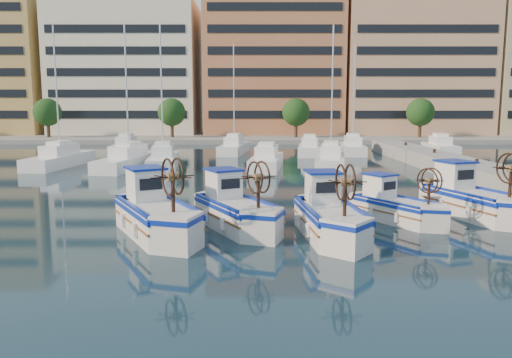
# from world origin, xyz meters

# --- Properties ---
(ground) EXTENTS (300.00, 300.00, 0.00)m
(ground) POSITION_xyz_m (0.00, 0.00, 0.00)
(ground) COLOR #182F3F
(ground) RESTS_ON ground
(waterfront) EXTENTS (180.00, 40.00, 25.60)m
(waterfront) POSITION_xyz_m (9.23, 65.04, 11.10)
(waterfront) COLOR gray
(waterfront) RESTS_ON ground
(yacht_marina) EXTENTS (39.21, 22.57, 11.50)m
(yacht_marina) POSITION_xyz_m (-2.85, 27.49, 0.53)
(yacht_marina) COLOR white
(yacht_marina) RESTS_ON ground
(fishing_boat_a) EXTENTS (4.18, 5.32, 3.22)m
(fishing_boat_a) POSITION_xyz_m (-5.72, -0.17, 0.89)
(fishing_boat_a) COLOR silver
(fishing_boat_a) RESTS_ON ground
(fishing_boat_b) EXTENTS (3.83, 4.92, 2.97)m
(fishing_boat_b) POSITION_xyz_m (-2.65, 0.92, 0.82)
(fishing_boat_b) COLOR silver
(fishing_boat_b) RESTS_ON ground
(fishing_boat_c) EXTENTS (2.47, 4.98, 3.04)m
(fishing_boat_c) POSITION_xyz_m (1.04, -0.38, 0.84)
(fishing_boat_c) COLOR silver
(fishing_boat_c) RESTS_ON ground
(fishing_boat_d) EXTENTS (3.47, 4.14, 2.53)m
(fishing_boat_d) POSITION_xyz_m (4.30, 2.16, 0.70)
(fishing_boat_d) COLOR silver
(fishing_boat_d) RESTS_ON ground
(fishing_boat_e) EXTENTS (3.44, 5.15, 3.11)m
(fishing_boat_e) POSITION_xyz_m (7.98, 3.04, 0.86)
(fishing_boat_e) COLOR silver
(fishing_boat_e) RESTS_ON ground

